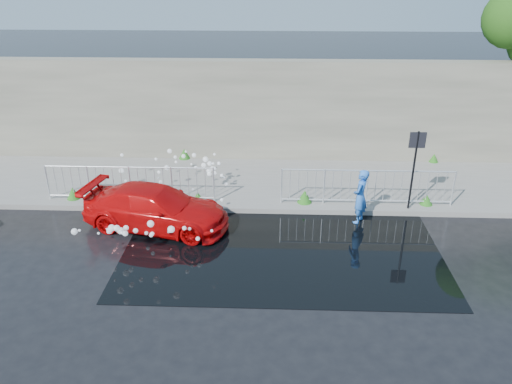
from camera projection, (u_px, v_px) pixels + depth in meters
ground at (261, 269)px, 11.95m from camera, size 90.00×90.00×0.00m
pavement at (265, 182)px, 16.45m from camera, size 30.00×4.00×0.15m
curb at (264, 210)px, 14.63m from camera, size 30.00×0.25×0.16m
retaining_wall at (267, 110)px, 17.67m from camera, size 30.00×0.60×3.50m
puddle at (282, 248)px, 12.83m from camera, size 8.00×5.00×0.01m
sign_post at (415, 158)px, 13.89m from camera, size 0.45×0.06×2.50m
railing_left at (130, 182)px, 14.81m from camera, size 5.05×0.05×1.10m
railing_right at (367, 186)px, 14.57m from camera, size 5.05×0.05×1.10m
weeds at (256, 181)px, 15.92m from camera, size 12.17×3.93×0.38m
water_spray at (167, 190)px, 14.16m from camera, size 3.58×5.71×1.04m
red_car at (156, 208)px, 13.62m from camera, size 4.25×2.41×1.16m
person at (360, 196)px, 13.80m from camera, size 0.59×0.68×1.57m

